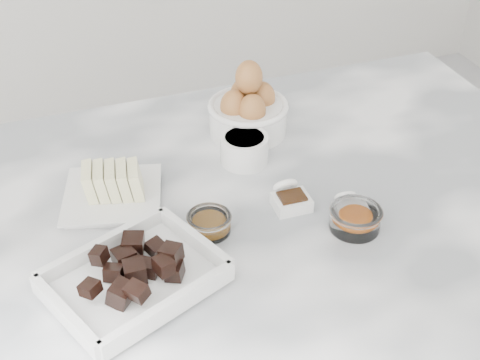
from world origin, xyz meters
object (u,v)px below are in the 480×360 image
at_px(salt_spoon, 349,208).
at_px(egg_bowl, 248,110).
at_px(zest_bowl, 355,218).
at_px(honey_bowl, 209,223).
at_px(butter_plate, 110,189).
at_px(sugar_ramekin, 244,148).
at_px(chocolate_dish, 134,274).
at_px(vanilla_spoon, 290,198).

bearing_deg(salt_spoon, egg_bowl, 102.54).
bearing_deg(zest_bowl, honey_bowl, 162.26).
bearing_deg(butter_plate, salt_spoon, -24.89).
relative_size(honey_bowl, salt_spoon, 1.07).
bearing_deg(zest_bowl, sugar_ramekin, 113.20).
relative_size(sugar_ramekin, zest_bowl, 1.02).
distance_m(zest_bowl, salt_spoon, 0.03).
relative_size(butter_plate, zest_bowl, 2.30).
height_order(sugar_ramekin, egg_bowl, egg_bowl).
xyz_separation_m(chocolate_dish, salt_spoon, (0.34, 0.04, -0.01)).
relative_size(sugar_ramekin, salt_spoon, 1.29).
bearing_deg(vanilla_spoon, zest_bowl, -49.99).
relative_size(egg_bowl, vanilla_spoon, 2.12).
height_order(zest_bowl, vanilla_spoon, vanilla_spoon).
height_order(butter_plate, vanilla_spoon, butter_plate).
height_order(butter_plate, zest_bowl, butter_plate).
bearing_deg(honey_bowl, chocolate_dish, -148.99).
distance_m(chocolate_dish, egg_bowl, 0.43).
relative_size(egg_bowl, zest_bowl, 1.83).
height_order(chocolate_dish, honey_bowl, chocolate_dish).
relative_size(chocolate_dish, butter_plate, 1.45).
height_order(honey_bowl, vanilla_spoon, vanilla_spoon).
distance_m(chocolate_dish, vanilla_spoon, 0.28).
bearing_deg(butter_plate, sugar_ramekin, 7.92).
bearing_deg(honey_bowl, salt_spoon, -9.04).
height_order(chocolate_dish, vanilla_spoon, chocolate_dish).
bearing_deg(zest_bowl, vanilla_spoon, 130.01).
height_order(sugar_ramekin, honey_bowl, sugar_ramekin).
distance_m(chocolate_dish, honey_bowl, 0.15).
distance_m(honey_bowl, zest_bowl, 0.22).
xyz_separation_m(honey_bowl, vanilla_spoon, (0.14, 0.02, -0.00)).
height_order(butter_plate, sugar_ramekin, butter_plate).
height_order(egg_bowl, vanilla_spoon, egg_bowl).
bearing_deg(vanilla_spoon, salt_spoon, -33.83).
distance_m(honey_bowl, vanilla_spoon, 0.14).
distance_m(chocolate_dish, zest_bowl, 0.34).
height_order(butter_plate, honey_bowl, butter_plate).
height_order(honey_bowl, zest_bowl, zest_bowl).
relative_size(chocolate_dish, zest_bowl, 3.34).
bearing_deg(vanilla_spoon, honey_bowl, -172.95).
xyz_separation_m(chocolate_dish, butter_plate, (0.01, 0.20, -0.00)).
relative_size(sugar_ramekin, vanilla_spoon, 1.19).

